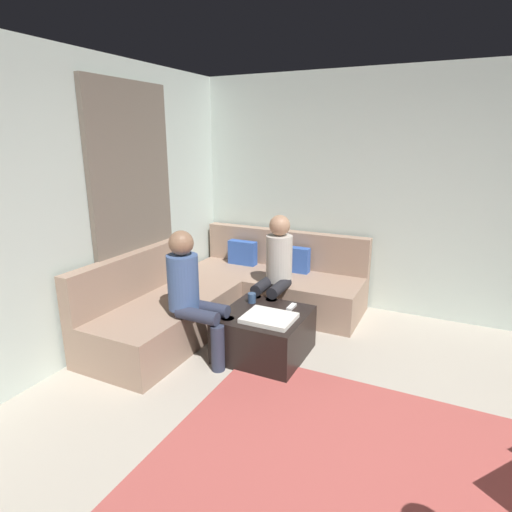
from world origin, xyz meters
name	(u,v)px	position (x,y,z in m)	size (l,w,h in m)	color
wall_back	(448,199)	(0.00, 2.94, 1.35)	(6.00, 0.12, 2.70)	silver
wall_left	(4,224)	(-2.94, 0.00, 1.35)	(0.12, 6.00, 2.70)	silver
curtain_panel	(134,212)	(-2.84, 1.30, 1.25)	(0.06, 1.10, 2.50)	#726659
area_rug	(362,489)	(-0.20, 0.10, 0.01)	(2.60, 2.20, 0.01)	#AD4C47
sectional_couch	(229,295)	(-2.08, 1.88, 0.28)	(2.10, 2.55, 0.87)	#9E7F6B
ottoman	(264,334)	(-1.38, 1.30, 0.21)	(0.76, 0.76, 0.42)	black
folded_blanket	(269,318)	(-1.28, 1.18, 0.44)	(0.44, 0.36, 0.04)	white
coffee_mug	(252,298)	(-1.60, 1.48, 0.47)	(0.08, 0.08, 0.10)	#334C72
game_remote	(291,307)	(-1.20, 1.52, 0.43)	(0.05, 0.15, 0.02)	white
person_on_couch_back	(275,267)	(-1.55, 1.93, 0.66)	(0.30, 0.60, 1.20)	black
person_on_couch_side	(193,291)	(-1.93, 0.96, 0.66)	(0.60, 0.30, 1.20)	#2D3347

